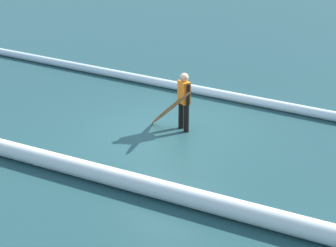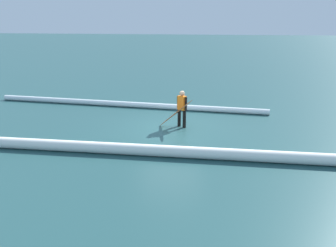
{
  "view_description": "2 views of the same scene",
  "coord_description": "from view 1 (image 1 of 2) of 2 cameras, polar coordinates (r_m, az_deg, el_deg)",
  "views": [
    {
      "loc": [
        -5.77,
        10.58,
        5.05
      ],
      "look_at": [
        -0.99,
        1.66,
        0.94
      ],
      "focal_mm": 53.97,
      "sensor_mm": 36.0,
      "label": 1
    },
    {
      "loc": [
        -1.94,
        13.53,
        4.33
      ],
      "look_at": [
        -0.23,
        2.17,
        0.84
      ],
      "focal_mm": 37.22,
      "sensor_mm": 36.0,
      "label": 2
    }
  ],
  "objects": [
    {
      "name": "wave_crest_midground",
      "position": [
        10.83,
        -10.04,
        -4.96
      ],
      "size": [
        14.6,
        0.48,
        0.38
      ],
      "primitive_type": "cylinder",
      "rotation": [
        0.0,
        1.57,
        0.01
      ],
      "color": "white",
      "rests_on": "ground_plane"
    },
    {
      "name": "surfer",
      "position": [
        12.74,
        1.81,
        2.83
      ],
      "size": [
        0.44,
        0.39,
        1.52
      ],
      "rotation": [
        0.0,
        0.0,
        5.68
      ],
      "color": "black",
      "rests_on": "ground_plane"
    },
    {
      "name": "surfboard",
      "position": [
        12.63,
        0.24,
        1.71
      ],
      "size": [
        1.53,
        0.87,
        1.33
      ],
      "color": "#E55926",
      "rests_on": "ground_plane"
    },
    {
      "name": "ground_plane",
      "position": [
        13.07,
        -0.38,
        -0.65
      ],
      "size": [
        168.19,
        168.19,
        0.0
      ],
      "primitive_type": "plane",
      "color": "#23494B"
    },
    {
      "name": "wave_crest_foreground",
      "position": [
        16.87,
        -3.39,
        5.11
      ],
      "size": [
        14.03,
        1.34,
        0.27
      ],
      "primitive_type": "cylinder",
      "rotation": [
        0.0,
        1.57,
        -0.08
      ],
      "color": "white",
      "rests_on": "ground_plane"
    }
  ]
}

